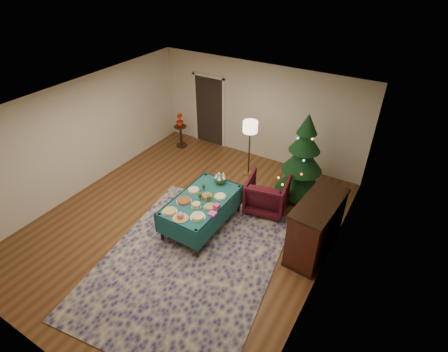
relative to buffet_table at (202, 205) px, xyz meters
The scene contains 25 objects.
room_shell 0.87m from the buffet_table, 157.62° to the right, with size 7.00×7.00×7.00m.
doorway 3.90m from the buffet_table, 120.33° to the left, with size 1.08×0.04×2.16m.
rug 1.25m from the buffet_table, 70.61° to the right, with size 3.20×4.20×0.02m, color #18144D.
buffet_table is the anchor object (origin of this frame).
platter_0 0.76m from the buffet_table, 115.26° to the right, with size 0.31×0.31×0.04m.
platter_1 0.75m from the buffet_table, 90.63° to the right, with size 0.31×0.31×0.15m.
platter_2 0.61m from the buffet_table, 62.87° to the right, with size 0.31×0.31×0.06m.
platter_3 0.40m from the buffet_table, 138.10° to the right, with size 0.33×0.33×0.05m.
platter_4 0.33m from the buffet_table, 78.20° to the right, with size 0.21×0.21×0.10m.
platter_5 0.36m from the buffet_table, 23.22° to the right, with size 0.26×0.26×0.04m.
platter_6 0.39m from the buffet_table, 152.62° to the left, with size 0.28×0.28×0.05m.
platter_7 0.22m from the buffet_table, 61.86° to the left, with size 0.27×0.27×0.07m.
platter_8 0.43m from the buffet_table, 42.24° to the left, with size 0.28×0.28×0.04m.
goblet_0 0.39m from the buffet_table, 115.04° to the left, with size 0.08×0.08×0.17m.
goblet_1 0.30m from the buffet_table, ahead, with size 0.08×0.08×0.17m.
goblet_2 0.23m from the buffet_table, 136.05° to the right, with size 0.08×0.08×0.17m.
napkin_stack 0.57m from the buffet_table, 32.28° to the right, with size 0.14×0.14×0.04m, color #EE42B7.
gift_box 0.47m from the buffet_table, 11.20° to the right, with size 0.11×0.11×0.10m, color #D73B79.
centerpiece 0.76m from the buffet_table, 87.33° to the left, with size 0.26×0.26×0.29m.
armchair 1.58m from the buffet_table, 52.32° to the left, with size 0.89×0.84×0.92m, color #430E18.
floor_lamp 2.46m from the buffet_table, 92.16° to the left, with size 0.37×0.37×1.54m.
side_table 3.73m from the buffet_table, 133.82° to the left, with size 0.37×0.37×0.66m.
potted_plant 3.73m from the buffet_table, 133.82° to the left, with size 0.22×0.39×0.22m, color red.
christmas_tree 2.64m from the buffet_table, 57.94° to the left, with size 1.54×1.54×2.14m.
piano 2.38m from the buffet_table, 12.18° to the left, with size 0.80×1.50×1.25m.
Camera 1 is at (3.76, -4.60, 5.22)m, focal length 28.00 mm.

